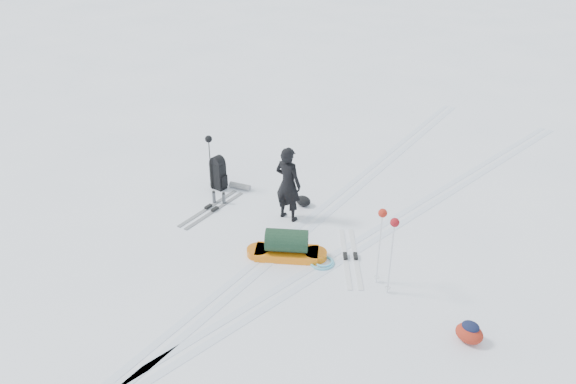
# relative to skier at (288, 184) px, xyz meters

# --- Properties ---
(ground) EXTENTS (200.00, 200.00, 0.00)m
(ground) POSITION_rel_skier_xyz_m (0.54, -0.46, -0.82)
(ground) COLOR white
(ground) RESTS_ON ground
(ski_tracks) EXTENTS (3.38, 17.97, 0.01)m
(ski_tracks) POSITION_rel_skier_xyz_m (1.15, 0.42, -0.82)
(ski_tracks) COLOR silver
(ski_tracks) RESTS_ON ground
(skier) EXTENTS (0.62, 0.42, 1.64)m
(skier) POSITION_rel_skier_xyz_m (0.00, 0.00, 0.00)
(skier) COLOR black
(skier) RESTS_ON ground
(pulk_sled) EXTENTS (1.53, 1.19, 0.59)m
(pulk_sled) POSITION_rel_skier_xyz_m (0.85, -1.13, -0.60)
(pulk_sled) COLOR orange
(pulk_sled) RESTS_ON ground
(expedition_rucksack) EXTENTS (0.84, 0.52, 0.82)m
(expedition_rucksack) POSITION_rel_skier_xyz_m (-2.04, 0.09, -0.44)
(expedition_rucksack) COLOR black
(expedition_rucksack) RESTS_ON ground
(ski_poles_black) EXTENTS (0.17, 0.17, 1.33)m
(ski_poles_black) POSITION_rel_skier_xyz_m (-2.21, -0.05, 0.27)
(ski_poles_black) COLOR black
(ski_poles_black) RESTS_ON ground
(ski_poles_silver) EXTENTS (0.45, 0.29, 1.52)m
(ski_poles_silver) POSITION_rel_skier_xyz_m (2.74, -0.83, 0.45)
(ski_poles_silver) COLOR silver
(ski_poles_silver) RESTS_ON ground
(touring_skis_grey) EXTENTS (0.40, 1.88, 0.07)m
(touring_skis_grey) POSITION_rel_skier_xyz_m (-1.54, -0.75, -0.81)
(touring_skis_grey) COLOR gray
(touring_skis_grey) RESTS_ON ground
(touring_skis_white) EXTENTS (1.42, 1.73, 0.07)m
(touring_skis_white) POSITION_rel_skier_xyz_m (1.83, -0.42, -0.81)
(touring_skis_white) COLOR silver
(touring_skis_white) RESTS_ON ground
(rope_coil) EXTENTS (0.61, 0.61, 0.06)m
(rope_coil) POSITION_rel_skier_xyz_m (1.51, -0.89, -0.79)
(rope_coil) COLOR #51AAC4
(rope_coil) RESTS_ON ground
(small_daypack) EXTENTS (0.44, 0.33, 0.37)m
(small_daypack) POSITION_rel_skier_xyz_m (4.46, -1.17, -0.64)
(small_daypack) COLOR maroon
(small_daypack) RESTS_ON ground
(thermos_pair) EXTENTS (0.28, 0.20, 0.29)m
(thermos_pair) POSITION_rel_skier_xyz_m (-1.60, -0.45, -0.68)
(thermos_pair) COLOR #585A60
(thermos_pair) RESTS_ON ground
(stuff_sack) EXTENTS (0.36, 0.28, 0.22)m
(stuff_sack) POSITION_rel_skier_xyz_m (-0.07, 0.63, -0.71)
(stuff_sack) COLOR black
(stuff_sack) RESTS_ON ground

